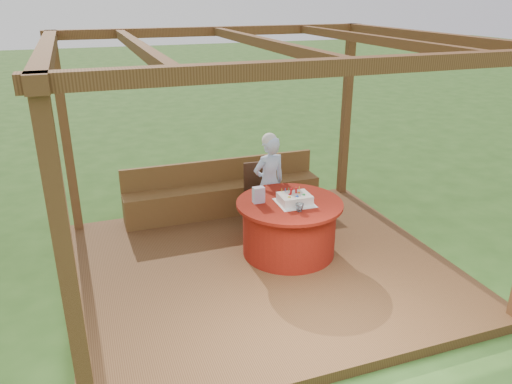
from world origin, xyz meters
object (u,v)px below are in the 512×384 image
table (289,227)px  elderly_woman (269,181)px  birthday_cake (295,199)px  drinking_glass (300,208)px  gift_bag (259,195)px  chair (261,190)px  bench (224,196)px

table → elderly_woman: elderly_woman is taller
birthday_cake → drinking_glass: (-0.05, -0.25, -0.01)m
gift_bag → drinking_glass: 0.56m
elderly_woman → gift_bag: bearing=-120.8°
chair → elderly_woman: elderly_woman is taller
drinking_glass → table: bearing=89.7°
chair → table: bearing=-89.5°
table → birthday_cake: bearing=-49.1°
bench → chair: chair is taller
elderly_woman → table: bearing=-92.6°
bench → chair: 0.70m
chair → bench: bearing=129.1°
elderly_woman → gift_bag: 0.80m
chair → drinking_glass: size_ratio=8.56×
chair → drinking_glass: (0.01, -1.32, 0.26)m
table → drinking_glass: 0.50m
table → chair: 1.03m
chair → gift_bag: size_ratio=4.39×
elderly_woman → drinking_glass: elderly_woman is taller
bench → gift_bag: bearing=-87.8°
chair → birthday_cake: 1.11m
chair → elderly_woman: (0.05, -0.21, 0.21)m
table → bench: bearing=105.5°
bench → table: bench is taller
table → birthday_cake: (0.04, -0.05, 0.41)m
table → drinking_glass: bearing=-90.3°
table → gift_bag: size_ratio=6.65×
table → chair: chair is taller
table → gift_bag: 0.60m
bench → birthday_cake: 1.73m
table → gift_bag: gift_bag is taller
chair → birthday_cake: birthday_cake is taller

